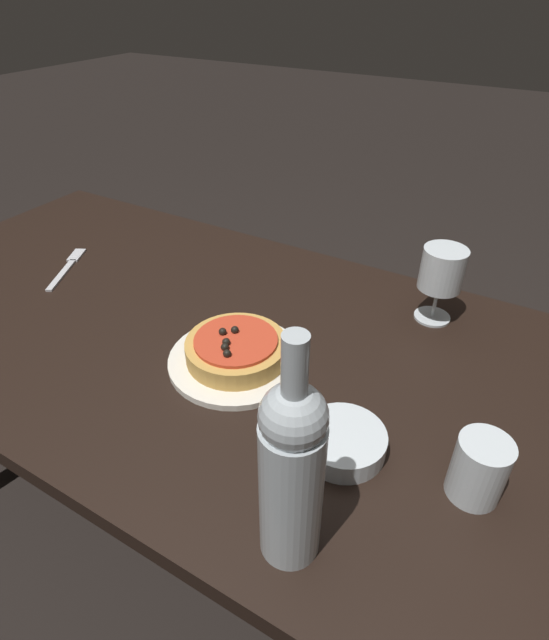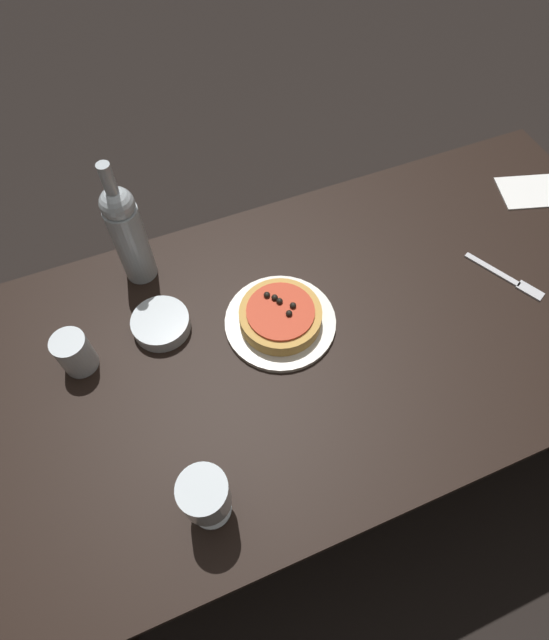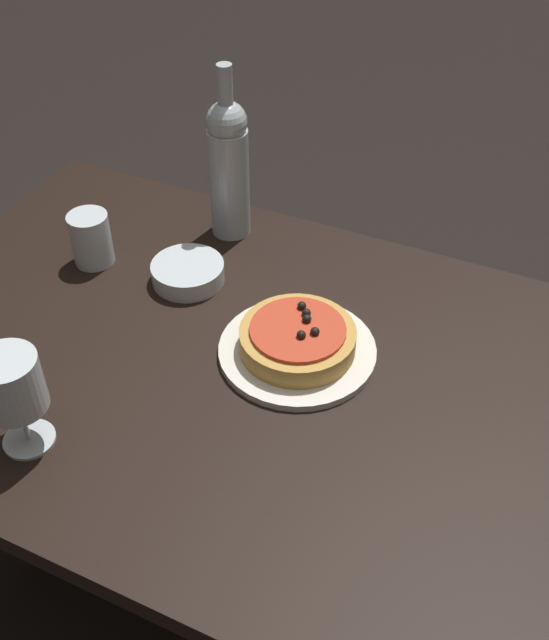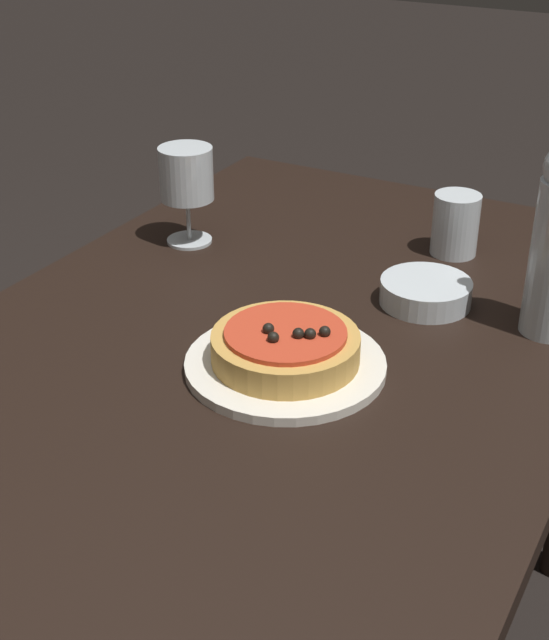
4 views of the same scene
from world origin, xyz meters
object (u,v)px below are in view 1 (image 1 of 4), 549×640
(dinner_plate, at_px, (237,360))
(pizza, at_px, (236,348))
(wine_bottle, at_px, (292,471))
(fork, at_px, (68,266))
(dining_table, at_px, (207,361))
(wine_glass, at_px, (442,271))
(water_cup, at_px, (479,469))
(side_bowl, at_px, (343,442))

(dinner_plate, bearing_deg, pizza, -112.49)
(pizza, height_order, wine_bottle, wine_bottle)
(pizza, height_order, fork, pizza)
(dining_table, distance_m, dinner_plate, 0.15)
(dining_table, xyz_separation_m, dinner_plate, (0.11, -0.05, 0.09))
(dining_table, relative_size, wine_glass, 10.26)
(pizza, distance_m, fork, 0.54)
(water_cup, relative_size, side_bowl, 0.76)
(side_bowl, bearing_deg, dinner_plate, 160.33)
(wine_bottle, height_order, side_bowl, wine_bottle)
(wine_bottle, bearing_deg, pizza, 134.27)
(dining_table, xyz_separation_m, wine_bottle, (0.36, -0.30, 0.22))
(dinner_plate, xyz_separation_m, pizza, (-0.00, -0.00, 0.03))
(wine_glass, relative_size, fork, 0.83)
(dining_table, distance_m, wine_bottle, 0.52)
(dining_table, bearing_deg, wine_glass, 34.73)
(dining_table, bearing_deg, wine_bottle, -40.34)
(fork, bearing_deg, pizza, -126.13)
(wine_bottle, relative_size, water_cup, 3.37)
(dinner_plate, relative_size, side_bowl, 1.94)
(dining_table, distance_m, fork, 0.43)
(wine_glass, relative_size, water_cup, 1.62)
(dining_table, distance_m, side_bowl, 0.39)
(wine_bottle, bearing_deg, side_bowl, 91.08)
(fork, bearing_deg, side_bowl, -129.46)
(dining_table, relative_size, fork, 8.49)
(wine_bottle, bearing_deg, dinner_plate, 134.24)
(pizza, bearing_deg, dining_table, 155.01)
(water_cup, bearing_deg, fork, 170.96)
(dining_table, bearing_deg, pizza, -24.99)
(wine_glass, bearing_deg, dining_table, -145.27)
(dinner_plate, xyz_separation_m, water_cup, (0.42, -0.07, 0.04))
(side_bowl, xyz_separation_m, fork, (-0.78, 0.17, -0.01))
(dinner_plate, bearing_deg, dining_table, 155.10)
(wine_glass, height_order, side_bowl, wine_glass)
(pizza, xyz_separation_m, water_cup, (0.42, -0.07, 0.02))
(dinner_plate, distance_m, pizza, 0.03)
(wine_glass, height_order, water_cup, wine_glass)
(wine_glass, bearing_deg, pizza, -129.94)
(wine_bottle, height_order, water_cup, wine_bottle)
(dinner_plate, height_order, wine_bottle, wine_bottle)
(side_bowl, distance_m, fork, 0.80)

